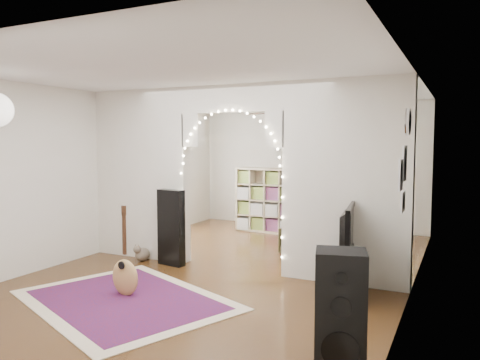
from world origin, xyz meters
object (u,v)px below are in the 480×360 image
at_px(dining_chair_right, 300,242).
at_px(media_console, 341,274).
at_px(dining_chair_left, 304,223).
at_px(bookcase, 267,200).
at_px(acoustic_guitar, 125,263).
at_px(floor_speaker, 340,314).
at_px(dining_table, 275,198).

bearing_deg(dining_chair_right, media_console, -32.35).
bearing_deg(dining_chair_left, bookcase, 163.70).
bearing_deg(bookcase, acoustic_guitar, -85.71).
distance_m(acoustic_guitar, dining_chair_left, 4.56).
relative_size(media_console, dining_chair_left, 1.84).
bearing_deg(media_console, dining_chair_left, 107.64).
bearing_deg(dining_chair_left, acoustic_guitar, -115.39).
xyz_separation_m(floor_speaker, dining_table, (-2.77, 5.68, 0.17)).
relative_size(acoustic_guitar, dining_table, 0.74).
bearing_deg(floor_speaker, acoustic_guitar, 149.06).
xyz_separation_m(acoustic_guitar, media_console, (2.36, 1.22, -0.16)).
bearing_deg(dining_table, dining_chair_right, -53.76).
height_order(dining_chair_left, dining_chair_right, dining_chair_left).
relative_size(acoustic_guitar, bookcase, 0.70).
bearing_deg(floor_speaker, dining_table, 100.98).
height_order(acoustic_guitar, bookcase, bookcase).
relative_size(media_console, dining_chair_right, 1.91).
height_order(bookcase, dining_table, bookcase).
bearing_deg(dining_table, dining_chair_left, -21.51).
bearing_deg(dining_chair_left, dining_table, 137.93).
bearing_deg(floor_speaker, media_console, 88.06).
distance_m(dining_table, dining_chair_left, 0.96).
distance_m(floor_speaker, dining_chair_right, 3.90).
bearing_deg(acoustic_guitar, bookcase, 98.32).
xyz_separation_m(acoustic_guitar, floor_speaker, (2.83, -0.81, 0.10)).
relative_size(floor_speaker, bookcase, 0.77).
relative_size(dining_table, dining_chair_left, 2.34).
bearing_deg(acoustic_guitar, dining_table, 97.78).
distance_m(dining_chair_left, dining_chair_right, 1.78).
bearing_deg(dining_chair_left, media_console, -79.81).
xyz_separation_m(dining_table, dining_chair_right, (1.25, -2.10, -0.44)).
xyz_separation_m(floor_speaker, media_console, (-0.47, 2.03, -0.26)).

